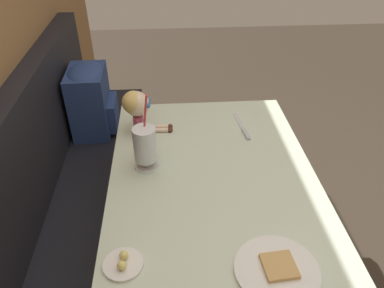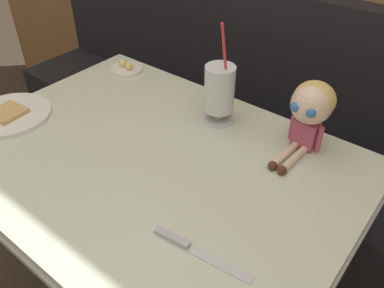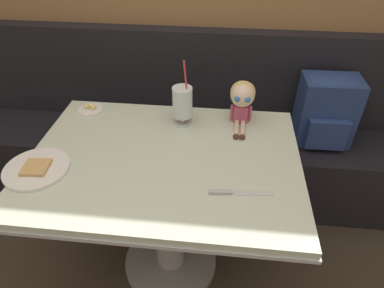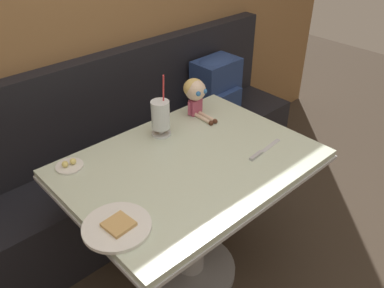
% 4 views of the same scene
% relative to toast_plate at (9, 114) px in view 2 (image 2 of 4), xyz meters
% --- Properties ---
extents(booth_bench, '(2.60, 0.48, 1.00)m').
position_rel_toast_plate_xyz_m(booth_bench, '(0.48, 0.76, -0.42)').
color(booth_bench, black).
rests_on(booth_bench, ground).
extents(diner_table, '(1.11, 0.81, 0.74)m').
position_rel_toast_plate_xyz_m(diner_table, '(0.48, 0.13, -0.21)').
color(diner_table, beige).
rests_on(diner_table, ground).
extents(toast_plate, '(0.25, 0.25, 0.03)m').
position_rel_toast_plate_xyz_m(toast_plate, '(0.00, 0.00, 0.00)').
color(toast_plate, white).
rests_on(toast_plate, diner_table).
extents(milkshake_glass, '(0.10, 0.10, 0.32)m').
position_rel_toast_plate_xyz_m(milkshake_glass, '(0.52, 0.39, 0.09)').
color(milkshake_glass, silver).
rests_on(milkshake_glass, diner_table).
extents(butter_saucer, '(0.12, 0.12, 0.04)m').
position_rel_toast_plate_xyz_m(butter_saucer, '(0.05, 0.45, 0.00)').
color(butter_saucer, white).
rests_on(butter_saucer, diner_table).
extents(butter_knife, '(0.24, 0.04, 0.01)m').
position_rel_toast_plate_xyz_m(butter_knife, '(0.75, -0.04, -0.00)').
color(butter_knife, silver).
rests_on(butter_knife, diner_table).
extents(seated_doll, '(0.12, 0.22, 0.20)m').
position_rel_toast_plate_xyz_m(seated_doll, '(0.78, 0.43, 0.12)').
color(seated_doll, '#B74C6B').
rests_on(seated_doll, diner_table).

